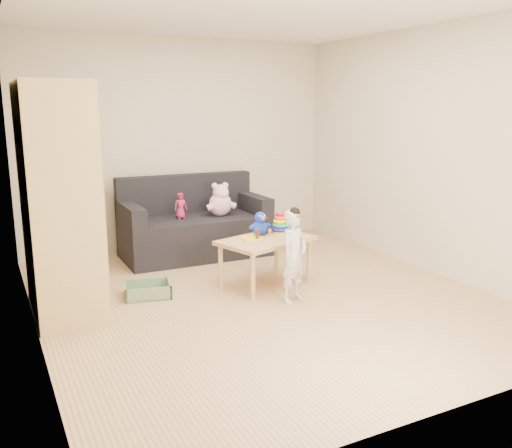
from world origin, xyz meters
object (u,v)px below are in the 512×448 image
sofa (195,236)px  toddler (294,257)px  play_table (266,262)px  wardrobe (59,201)px

sofa → toddler: (0.25, -1.88, 0.18)m
toddler → sofa: bearing=73.6°
sofa → play_table: size_ratio=1.87×
wardrobe → sofa: size_ratio=1.15×
play_table → wardrobe: bearing=174.3°
wardrobe → sofa: (1.66, 1.16, -0.74)m
wardrobe → play_table: 2.05m
sofa → play_table: bearing=-79.2°
play_table → toddler: (0.01, -0.53, 0.18)m
sofa → toddler: size_ratio=2.04×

